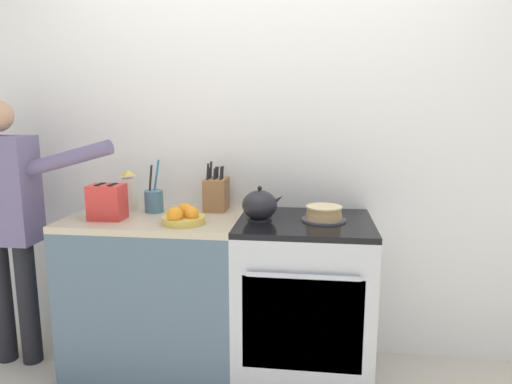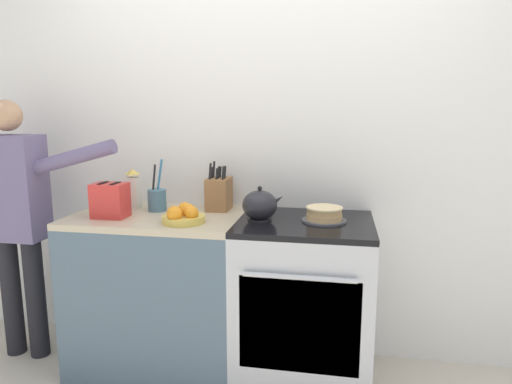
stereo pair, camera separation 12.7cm
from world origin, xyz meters
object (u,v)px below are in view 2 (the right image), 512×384
Objects in this scene: stove_range at (304,302)px; knife_block at (219,193)px; layer_cake at (324,215)px; tea_kettle at (260,205)px; person_baker at (16,209)px; fruit_bowl at (184,215)px; utensil_crock at (157,199)px; toaster at (110,200)px; milk_carton at (133,190)px.

knife_block reaches higher than stove_range.
layer_cake is 0.83× the size of knife_block.
person_baker is at bearing -178.73° from tea_kettle.
utensil_crock is at bearing 135.61° from fruit_bowl.
utensil_crock is at bearing -164.81° from knife_block.
toaster reaches higher than fruit_bowl.
utensil_crock is at bearing 175.09° from layer_cake.
utensil_crock is 0.17m from milk_carton.
stove_range is 3.87× the size of layer_cake.
person_baker reaches higher than toaster.
utensil_crock is (-0.95, 0.08, 0.03)m from layer_cake.
fruit_bowl is 1.15× the size of toaster.
utensil_crock is at bearing 46.75° from toaster.
layer_cake is at bearing 5.75° from toaster.
knife_block is at bearing -0.88° from person_baker.
tea_kettle is at bearing -10.94° from person_baker.
layer_cake is at bearing 4.04° from tea_kettle.
fruit_bowl is 1.05m from person_baker.
person_baker is (-1.42, -0.03, -0.07)m from tea_kettle.
person_baker is at bearing 174.55° from toaster.
tea_kettle is at bearing 19.28° from fruit_bowl.
layer_cake is at bearing -6.23° from milk_carton.
knife_block is at bearing 160.28° from stove_range.
fruit_bowl is (-0.10, -0.33, -0.06)m from knife_block.
stove_range is 1.00m from utensil_crock.
layer_cake is at bearing 12.32° from fruit_bowl.
knife_block reaches higher than layer_cake.
stove_range is at bearing -174.21° from layer_cake.
milk_carton reaches higher than tea_kettle.
toaster is (-0.18, -0.20, 0.03)m from utensil_crock.
milk_carton is at bearing 166.16° from utensil_crock.
tea_kettle is 0.76× the size of utensil_crock.
person_baker reaches higher than milk_carton.
toaster is 0.83× the size of milk_carton.
fruit_bowl is at bearing -5.43° from toaster.
fruit_bowl is at bearing -44.39° from utensil_crock.
fruit_bowl is 0.95× the size of milk_carton.
stove_range is at bearing 13.33° from fruit_bowl.
milk_carton reaches higher than toaster.
toaster is 0.24m from milk_carton.
tea_kettle is 0.62m from utensil_crock.
fruit_bowl is at bearing -167.68° from layer_cake.
stove_range is 1.16m from milk_carton.
person_baker reaches higher than layer_cake.
fruit_bowl is at bearing -34.45° from milk_carton.
layer_cake is 0.95m from utensil_crock.
layer_cake is 1.12m from milk_carton.
layer_cake is 0.34m from tea_kettle.
toaster is at bearing -174.25° from layer_cake.
stove_range is at bearing -10.64° from person_baker.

